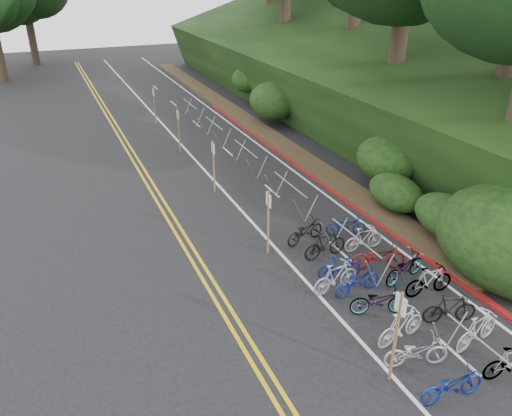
{
  "coord_description": "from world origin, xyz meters",
  "views": [
    {
      "loc": [
        -6.06,
        -9.36,
        9.55
      ],
      "look_at": [
        0.63,
        6.18,
        1.3
      ],
      "focal_mm": 35.0,
      "sensor_mm": 36.0,
      "label": 1
    }
  ],
  "objects": [
    {
      "name": "signposts_rest",
      "position": [
        0.6,
        14.0,
        1.43
      ],
      "size": [
        0.08,
        18.4,
        2.5
      ],
      "color": "brown",
      "rests_on": "ground"
    },
    {
      "name": "signpost_near",
      "position": [
        0.87,
        -1.92,
        1.53
      ],
      "size": [
        0.08,
        0.4,
        2.68
      ],
      "color": "brown",
      "rests_on": "ground"
    },
    {
      "name": "embankment",
      "position": [
        12.96,
        19.04,
        2.57
      ],
      "size": [
        14.3,
        48.14,
        9.11
      ],
      "color": "black",
      "rests_on": "ground"
    },
    {
      "name": "ground",
      "position": [
        0.0,
        0.0,
        0.0
      ],
      "size": [
        120.0,
        120.0,
        0.0
      ],
      "primitive_type": "plane",
      "color": "black",
      "rests_on": "ground"
    },
    {
      "name": "red_curb",
      "position": [
        5.7,
        12.0,
        0.05
      ],
      "size": [
        0.25,
        28.0,
        0.1
      ],
      "primitive_type": "cube",
      "color": "maroon",
      "rests_on": "ground"
    },
    {
      "name": "road_markings",
      "position": [
        0.63,
        10.1,
        0.0
      ],
      "size": [
        7.47,
        80.0,
        0.01
      ],
      "color": "gold",
      "rests_on": "ground"
    },
    {
      "name": "bike_rack_front",
      "position": [
        2.81,
        -3.27,
        0.93
      ],
      "size": [
        1.19,
        3.29,
        1.26
      ],
      "color": "#97989B",
      "rests_on": "ground"
    },
    {
      "name": "bike_racks_rest",
      "position": [
        3.0,
        13.0,
        0.85
      ],
      "size": [
        1.14,
        23.0,
        1.17
      ],
      "color": "#97989B",
      "rests_on": "ground"
    },
    {
      "name": "bike_front",
      "position": [
        1.61,
        1.97,
        0.52
      ],
      "size": [
        0.7,
        1.79,
        1.05
      ],
      "primitive_type": "imported",
      "rotation": [
        0.0,
        0.0,
        1.69
      ],
      "color": "#9E9EA3",
      "rests_on": "ground"
    },
    {
      "name": "bike_valet",
      "position": [
        2.98,
        0.97,
        0.48
      ],
      "size": [
        3.35,
        10.05,
        1.06
      ],
      "color": "navy",
      "rests_on": "ground"
    }
  ]
}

